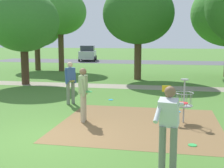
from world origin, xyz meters
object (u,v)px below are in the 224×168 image
object	(u,v)px
frisbee_near_basket	(192,145)
tree_near_left	(23,21)
tree_mid_center	(138,14)
disc_golf_basket	(182,99)
player_throwing	(169,123)
player_waiting_left	(83,92)
tree_mid_right	(60,13)
frisbee_by_tee	(177,112)
parked_car_leftmost	(88,53)
player_foreground_watching	(70,80)
frisbee_mid_grass	(111,100)
tree_mid_left	(36,25)

from	to	relation	value
frisbee_near_basket	tree_near_left	bearing A→B (deg)	135.82
tree_near_left	tree_mid_center	size ratio (longest dim) A/B	0.87
tree_near_left	disc_golf_basket	bearing A→B (deg)	-37.02
player_throwing	frisbee_near_basket	world-z (taller)	player_throwing
player_waiting_left	tree_mid_right	xyz separation A→B (m)	(-6.15, 14.32, 3.75)
frisbee_near_basket	frisbee_by_tee	world-z (taller)	same
tree_mid_right	parked_car_leftmost	world-z (taller)	tree_mid_right
player_foreground_watching	player_waiting_left	distance (m)	2.69
frisbee_mid_grass	player_waiting_left	bearing A→B (deg)	-92.90
player_foreground_watching	parked_car_leftmost	distance (m)	24.67
player_throwing	tree_mid_right	distance (m)	19.97
player_foreground_watching	frisbee_mid_grass	xyz separation A→B (m)	(1.43, 1.12, -0.96)
player_throwing	frisbee_mid_grass	bearing A→B (deg)	110.51
parked_car_leftmost	tree_mid_right	bearing A→B (deg)	-84.56
player_throwing	parked_car_leftmost	world-z (taller)	parked_car_leftmost
disc_golf_basket	frisbee_mid_grass	distance (m)	4.24
player_throwing	parked_car_leftmost	bearing A→B (deg)	108.68
frisbee_by_tee	frisbee_mid_grass	distance (m)	3.24
player_throwing	tree_mid_left	bearing A→B (deg)	121.81
player_waiting_left	frisbee_by_tee	size ratio (longest dim) A/B	7.46
frisbee_by_tee	parked_car_leftmost	world-z (taller)	parked_car_leftmost
disc_golf_basket	player_foreground_watching	bearing A→B (deg)	156.26
frisbee_mid_grass	tree_near_left	distance (m)	7.68
tree_mid_left	player_throwing	bearing A→B (deg)	-58.19
player_foreground_watching	frisbee_by_tee	size ratio (longest dim) A/B	7.46
player_waiting_left	frisbee_by_tee	distance (m)	3.63
disc_golf_basket	frisbee_mid_grass	bearing A→B (deg)	133.73
disc_golf_basket	frisbee_near_basket	bearing A→B (deg)	-84.39
parked_car_leftmost	tree_near_left	bearing A→B (deg)	-85.03
disc_golf_basket	tree_mid_center	distance (m)	10.79
disc_golf_basket	player_foreground_watching	distance (m)	4.72
player_foreground_watching	frisbee_by_tee	world-z (taller)	player_foreground_watching
disc_golf_basket	player_waiting_left	distance (m)	3.11
frisbee_mid_grass	tree_mid_right	size ratio (longest dim) A/B	0.03
tree_mid_left	player_waiting_left	bearing A→B (deg)	-60.20
player_foreground_watching	player_throwing	bearing A→B (deg)	-54.79
tree_mid_center	parked_car_leftmost	xyz separation A→B (m)	(-7.87, 15.90, -3.27)
player_waiting_left	tree_mid_center	distance (m)	10.90
player_throwing	frisbee_near_basket	size ratio (longest dim) A/B	7.79
parked_car_leftmost	tree_mid_left	bearing A→B (deg)	-95.43
player_waiting_left	parked_car_leftmost	bearing A→B (deg)	105.50
frisbee_near_basket	tree_mid_left	size ratio (longest dim) A/B	0.04
tree_near_left	player_throwing	bearing A→B (deg)	-50.93
tree_mid_left	disc_golf_basket	bearing A→B (deg)	-51.06
tree_mid_center	tree_mid_left	bearing A→B (deg)	154.56
tree_mid_center	player_waiting_left	bearing A→B (deg)	-93.16
frisbee_near_basket	parked_car_leftmost	xyz separation A→B (m)	(-10.56, 27.90, 0.91)
frisbee_near_basket	frisbee_by_tee	distance (m)	3.47
tree_near_left	tree_mid_right	bearing A→B (deg)	94.20
tree_mid_right	tree_mid_left	bearing A→B (deg)	171.32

